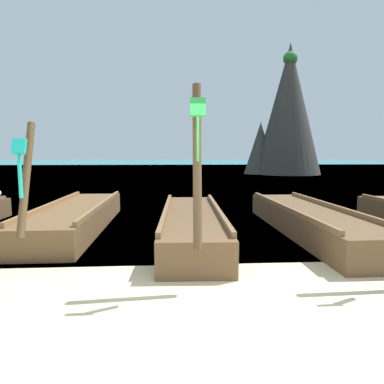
# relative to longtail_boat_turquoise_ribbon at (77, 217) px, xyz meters

# --- Properties ---
(ground) EXTENTS (120.00, 120.00, 0.00)m
(ground) POSITION_rel_longtail_boat_turquoise_ribbon_xyz_m (2.81, -5.06, -0.30)
(ground) COLOR beige
(sea_water) EXTENTS (120.00, 120.00, 0.00)m
(sea_water) POSITION_rel_longtail_boat_turquoise_ribbon_xyz_m (2.81, 57.11, -0.30)
(sea_water) COLOR teal
(sea_water) RESTS_ON ground
(longtail_boat_turquoise_ribbon) EXTENTS (1.36, 5.94, 2.39)m
(longtail_boat_turquoise_ribbon) POSITION_rel_longtail_boat_turquoise_ribbon_xyz_m (0.00, 0.00, 0.00)
(longtail_boat_turquoise_ribbon) COLOR brown
(longtail_boat_turquoise_ribbon) RESTS_ON ground
(longtail_boat_green_ribbon) EXTENTS (1.41, 5.55, 2.84)m
(longtail_boat_green_ribbon) POSITION_rel_longtail_boat_turquoise_ribbon_xyz_m (2.79, -1.09, 0.01)
(longtail_boat_green_ribbon) COLOR brown
(longtail_boat_green_ribbon) RESTS_ON ground
(longtail_boat_orange_ribbon) EXTENTS (1.29, 6.14, 2.71)m
(longtail_boat_orange_ribbon) POSITION_rel_longtail_boat_turquoise_ribbon_xyz_m (5.58, -0.81, 0.00)
(longtail_boat_orange_ribbon) COLOR brown
(longtail_boat_orange_ribbon) RESTS_ON ground
(karst_rock) EXTENTS (7.09, 6.17, 12.18)m
(karst_rock) POSITION_rel_longtail_boat_turquoise_ribbon_xyz_m (13.25, 23.08, 5.48)
(karst_rock) COLOR #383833
(karst_rock) RESTS_ON ground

